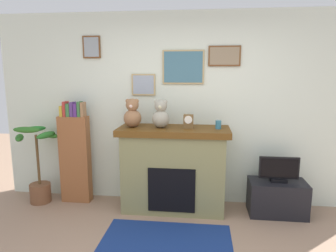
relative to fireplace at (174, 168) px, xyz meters
name	(u,v)px	position (x,y,z in m)	size (l,w,h in m)	color
back_wall	(185,109)	(0.12, 0.34, 0.75)	(5.20, 0.15, 2.60)	silver
fireplace	(174,168)	(0.00, 0.00, 0.00)	(1.43, 0.61, 1.10)	olive
bookshelf	(75,155)	(-1.39, 0.08, 0.11)	(0.40, 0.16, 1.42)	brown
potted_plant	(38,169)	(-1.88, -0.03, -0.07)	(0.60, 0.59, 1.12)	brown
tv_stand	(277,198)	(1.34, -0.02, -0.34)	(0.71, 0.40, 0.44)	black
television	(279,170)	(1.34, -0.02, 0.03)	(0.49, 0.14, 0.32)	black
area_rug	(165,248)	(0.00, -0.95, -0.55)	(1.42, 1.09, 0.01)	navy
candle_jar	(218,125)	(0.56, -0.02, 0.60)	(0.07, 0.07, 0.11)	teal
mantel_clock	(188,121)	(0.19, -0.02, 0.63)	(0.12, 0.09, 0.18)	brown
teddy_bear_tan	(132,114)	(-0.54, -0.02, 0.71)	(0.23, 0.23, 0.37)	#926644
teddy_bear_cream	(161,115)	(-0.17, -0.02, 0.71)	(0.23, 0.23, 0.37)	#9C9987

